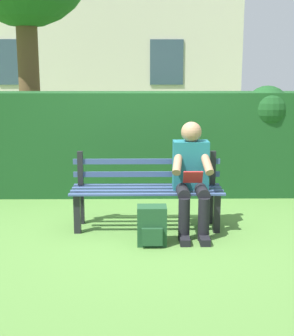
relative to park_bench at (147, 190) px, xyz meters
The scene contains 6 objects.
ground 0.42m from the park_bench, 90.00° to the left, with size 60.00×60.00×0.00m, color #517F38.
park_bench is the anchor object (origin of this frame).
person_seated 0.54m from the park_bench, 161.41° to the left, with size 0.44×0.73×1.17m.
hedge_backdrop 1.50m from the park_bench, 94.96° to the right, with size 5.16×0.74×1.51m.
building_facade 10.20m from the park_bench, 81.59° to the right, with size 8.23×3.23×6.86m.
backpack 0.61m from the park_bench, 94.38° to the left, with size 0.29×0.27×0.39m.
Camera 1 is at (0.06, 4.97, 1.71)m, focal length 50.42 mm.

